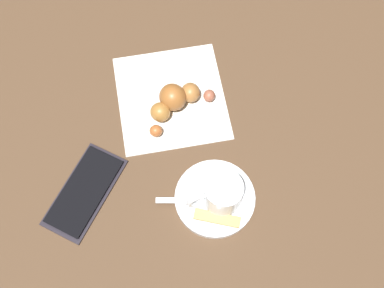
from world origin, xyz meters
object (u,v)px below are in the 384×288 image
saucer (215,198)px  napkin (171,97)px  espresso_cup (222,194)px  sugar_packet (217,218)px  cell_phone (85,192)px  teaspoon (214,200)px  croissant (175,101)px

saucer → napkin: bearing=22.6°
espresso_cup → sugar_packet: 0.04m
saucer → napkin: (0.18, 0.08, -0.00)m
napkin → cell_phone: bearing=143.0°
espresso_cup → teaspoon: 0.03m
espresso_cup → napkin: bearing=24.6°
espresso_cup → sugar_packet: size_ratio=1.19×
espresso_cup → cell_phone: (0.01, 0.22, -0.03)m
teaspoon → sugar_packet: 0.03m
teaspoon → napkin: teaspoon is taller
saucer → croissant: (0.16, 0.07, 0.02)m
saucer → espresso_cup: (-0.00, -0.01, 0.03)m
espresso_cup → cell_phone: espresso_cup is taller
teaspoon → croissant: 0.18m
teaspoon → croissant: size_ratio=1.18×
napkin → cell_phone: (-0.17, 0.13, 0.00)m
napkin → espresso_cup: bearing=-155.4°
napkin → croissant: (-0.02, -0.01, 0.02)m
saucer → cell_phone: same height
teaspoon → croissant: bearing=21.5°
sugar_packet → napkin: sugar_packet is taller
sugar_packet → cell_phone: 0.21m
saucer → croissant: croissant is taller
cell_phone → napkin: bearing=-37.0°
teaspoon → napkin: size_ratio=0.71×
napkin → cell_phone: 0.22m
espresso_cup → croissant: 0.18m
napkin → croissant: bearing=-157.2°
espresso_cup → teaspoon: size_ratio=0.62×
saucer → croissant: 0.18m
napkin → teaspoon: bearing=-158.3°
saucer → espresso_cup: bearing=-107.7°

